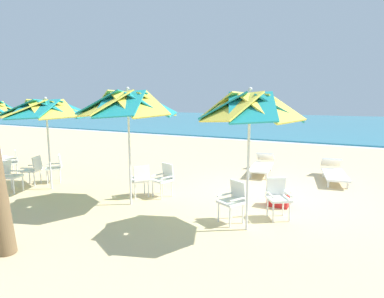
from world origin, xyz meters
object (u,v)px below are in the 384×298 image
plastic_chair_5 (10,174)px  plastic_chair_8 (2,159)px  beach_umbrella_2 (46,109)px  cooler_box (278,198)px  plastic_chair_9 (12,161)px  plastic_chair_4 (56,166)px  beach_umbrella_0 (250,109)px  plastic_chair_3 (164,178)px  plastic_chair_2 (140,178)px  plastic_chair_1 (233,199)px  beach_umbrella_1 (128,105)px  sun_lounger_0 (334,172)px  plastic_chair_0 (278,195)px  sun_lounger_1 (262,165)px  plastic_chair_6 (33,169)px

plastic_chair_5 → plastic_chair_8: size_ratio=1.00×
beach_umbrella_2 → cooler_box: bearing=14.7°
plastic_chair_9 → plastic_chair_4: bearing=3.4°
beach_umbrella_2 → plastic_chair_5: beach_umbrella_2 is taller
cooler_box → plastic_chair_5: bearing=-161.1°
beach_umbrella_2 → plastic_chair_4: (-0.52, 0.58, -1.77)m
beach_umbrella_0 → plastic_chair_3: (-2.64, 1.10, -1.86)m
plastic_chair_2 → plastic_chair_9: (-5.22, -0.15, 0.00)m
plastic_chair_1 → plastic_chair_3: same height
cooler_box → plastic_chair_4: bearing=-171.3°
beach_umbrella_1 → plastic_chair_8: 6.46m
plastic_chair_3 → beach_umbrella_2: 3.79m
sun_lounger_0 → plastic_chair_2: bearing=-135.8°
plastic_chair_5 → cooler_box: (6.79, 2.32, -0.30)m
plastic_chair_3 → plastic_chair_9: same height
beach_umbrella_1 → cooler_box: size_ratio=5.64×
plastic_chair_1 → plastic_chair_8: bearing=177.1°
plastic_chair_1 → plastic_chair_5: same height
plastic_chair_5 → sun_lounger_0: size_ratio=0.39×
plastic_chair_1 → plastic_chair_3: 2.41m
plastic_chair_1 → plastic_chair_0: bearing=41.8°
plastic_chair_2 → sun_lounger_1: (2.02, 4.21, -0.22)m
beach_umbrella_0 → sun_lounger_0: 5.48m
plastic_chair_2 → plastic_chair_5: (-3.45, -1.35, 0.00)m
plastic_chair_4 → plastic_chair_5: bearing=-99.6°
beach_umbrella_0 → beach_umbrella_1: size_ratio=0.98×
plastic_chair_8 → plastic_chair_9: (0.77, -0.12, 0.00)m
beach_umbrella_2 → plastic_chair_9: bearing=169.6°
plastic_chair_9 → plastic_chair_3: bearing=5.3°
sun_lounger_0 → beach_umbrella_1: bearing=-131.0°
beach_umbrella_0 → plastic_chair_0: beach_umbrella_0 is taller
sun_lounger_0 → sun_lounger_1: 2.30m
beach_umbrella_2 → plastic_chair_1: bearing=1.6°
plastic_chair_3 → plastic_chair_4: 3.74m
plastic_chair_9 → sun_lounger_1: size_ratio=0.39×
beach_umbrella_0 → plastic_chair_8: (-9.12, 0.69, -1.86)m
beach_umbrella_0 → plastic_chair_6: beach_umbrella_0 is taller
plastic_chair_2 → plastic_chair_6: size_ratio=1.00×
beach_umbrella_0 → plastic_chair_1: beach_umbrella_0 is taller
plastic_chair_6 → cooler_box: (6.90, 1.53, -0.30)m
plastic_chair_8 → plastic_chair_1: bearing=-2.9°
beach_umbrella_1 → plastic_chair_2: 2.01m
plastic_chair_1 → plastic_chair_8: (-8.74, 0.44, 0.00)m
beach_umbrella_0 → plastic_chair_1: 1.92m
plastic_chair_1 → cooler_box: plastic_chair_1 is taller
beach_umbrella_1 → cooler_box: beach_umbrella_1 is taller
plastic_chair_2 → sun_lounger_0: bearing=44.2°
plastic_chair_3 → plastic_chair_8: bearing=-176.5°
beach_umbrella_1 → plastic_chair_6: bearing=179.4°
plastic_chair_0 → plastic_chair_1: 1.01m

